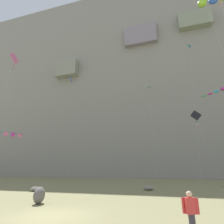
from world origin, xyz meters
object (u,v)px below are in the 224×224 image
Objects in this scene: kite_banner_far_left at (5,135)px; kite_delta_near_cliff at (149,92)px; kite_diamond_low_left at (14,61)px; kite_diamond_mid_center at (71,81)px; kite_windsock_low_center at (212,1)px; spectator_watching_right at (191,214)px; kite_delta_mid_right at (192,54)px; kite_windsock_high_right at (217,91)px; boulder_mid_field at (36,189)px; boulder_foreground_right at (148,188)px; kite_diamond_mid_left at (196,117)px; boulder_foreground_left at (39,195)px.

kite_banner_far_left is 0.35× the size of kite_delta_near_cliff.
kite_diamond_mid_center is at bearing 94.44° from kite_diamond_low_left.
spectator_watching_right is at bearing -115.54° from kite_windsock_low_center.
kite_delta_near_cliff is at bearing 48.33° from kite_banner_far_left.
kite_banner_far_left is 0.27× the size of kite_diamond_mid_center.
kite_delta_mid_right is 11.49m from kite_windsock_high_right.
boulder_mid_field is 0.08× the size of kite_windsock_low_center.
kite_diamond_mid_left is (8.17, 10.77, 11.43)m from boulder_foreground_right.
kite_diamond_mid_center is at bearing 114.20° from boulder_mid_field.
kite_delta_mid_right is at bearing 61.15° from boulder_foreground_left.
kite_delta_mid_right is 1.39× the size of kite_delta_near_cliff.
kite_delta_mid_right is 34.74m from kite_diamond_mid_center.
boulder_foreground_right is 24.93m from kite_windsock_low_center.
spectator_watching_right is 30.28m from kite_diamond_mid_left.
boulder_foreground_right is 1.14× the size of boulder_foreground_left.
boulder_foreground_left is 9.28m from boulder_mid_field.
kite_windsock_low_center reaches higher than kite_diamond_low_left.
kite_windsock_low_center is (6.42, 13.44, 22.06)m from spectator_watching_right.
kite_windsock_low_center is (9.76, -3.65, 22.65)m from boulder_foreground_right.
boulder_foreground_right is 1.12× the size of spectator_watching_right.
kite_delta_mid_right reaches higher than kite_diamond_low_left.
kite_windsock_high_right is at bearing 58.36° from boulder_foreground_left.
kite_diamond_mid_center is (-34.63, 2.38, -1.36)m from kite_delta_mid_right.
kite_delta_mid_right is 1.46× the size of kite_windsock_high_right.
boulder_foreground_left is at bearing -152.59° from kite_windsock_low_center.
kite_banner_far_left is 33.94m from kite_delta_near_cliff.
boulder_foreground_left is 46.93m from kite_diamond_mid_center.
kite_windsock_high_right is (12.54, 41.47, 20.67)m from spectator_watching_right.
boulder_foreground_left reaches higher than boulder_foreground_right.
kite_delta_mid_right is at bearing 78.87° from spectator_watching_right.
boulder_foreground_right is at bearing 21.68° from boulder_mid_field.
kite_diamond_mid_center is 1.30× the size of kite_windsock_low_center.
kite_delta_near_cliff is at bearing 113.29° from kite_windsock_low_center.
kite_windsock_low_center is at bearing -2.71° from kite_diamond_low_left.
kite_diamond_mid_center is at bearing 138.89° from boulder_foreground_right.
boulder_foreground_left is at bearing 153.68° from spectator_watching_right.
kite_delta_mid_right is at bearing 61.01° from boulder_foreground_right.
kite_delta_mid_right is 1.43× the size of kite_diamond_low_left.
spectator_watching_right is 0.05× the size of kite_diamond_mid_center.
kite_banner_far_left is (-21.25, -2.28, 7.35)m from boulder_foreground_right.
kite_banner_far_left is at bearing -131.67° from kite_delta_near_cliff.
kite_delta_near_cliff is at bearing 92.06° from boulder_foreground_right.
kite_banner_far_left is (-24.60, 14.81, 6.76)m from spectator_watching_right.
kite_diamond_mid_left is at bearing -48.25° from kite_delta_near_cliff.
kite_diamond_mid_left is at bearing -17.76° from kite_diamond_mid_center.
kite_windsock_low_center is (16.39, 8.50, 22.35)m from boulder_foreground_left.
spectator_watching_right is 29.49m from kite_banner_far_left.
boulder_foreground_right reaches higher than boulder_mid_field.
kite_delta_near_cliff is (5.89, 32.92, 21.20)m from boulder_foreground_left.
boulder_foreground_right is at bearing 6.13° from kite_banner_far_left.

